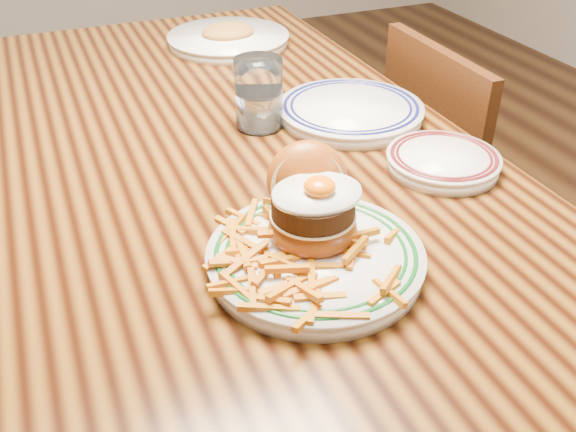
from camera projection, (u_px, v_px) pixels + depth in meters
name	position (u px, v px, depth m)	size (l,w,h in m)	color
floor	(244.00, 413.00, 1.59)	(6.00, 6.00, 0.00)	black
table	(231.00, 182.00, 1.22)	(0.85, 1.60, 0.75)	black
chair_right	(458.00, 195.00, 1.60)	(0.39, 0.39, 0.83)	#3B210C
main_plate	(314.00, 237.00, 0.86)	(0.29, 0.31, 0.14)	white
side_plate	(443.00, 160.00, 1.08)	(0.19, 0.19, 0.03)	white
rear_plate	(351.00, 110.00, 1.25)	(0.28, 0.28, 0.03)	white
water_glass	(259.00, 98.00, 1.20)	(0.09, 0.09, 0.13)	white
far_plate	(228.00, 38.00, 1.61)	(0.31, 0.31, 0.05)	white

